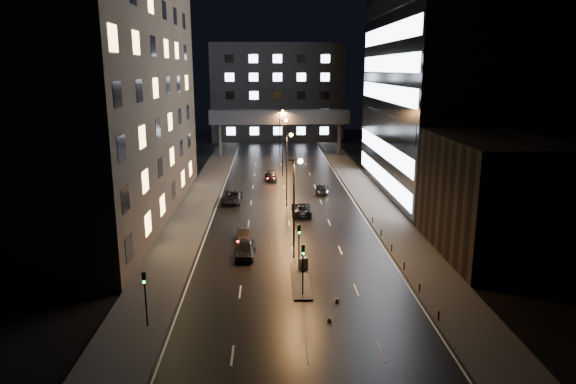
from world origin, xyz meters
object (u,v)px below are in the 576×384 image
(car_away_d, at_px, (271,176))
(utility_cabinet, at_px, (303,264))
(car_away_a, at_px, (245,249))
(car_away_b, at_px, (244,236))
(car_toward_b, at_px, (322,189))
(car_toward_a, at_px, (301,209))
(car_away_c, at_px, (232,197))

(car_away_d, relative_size, utility_cabinet, 3.94)
(car_away_a, bearing_deg, car_away_b, 96.20)
(car_away_a, relative_size, car_away_d, 1.03)
(car_toward_b, bearing_deg, car_toward_a, 77.64)
(car_away_d, bearing_deg, car_away_b, -98.95)
(car_away_b, distance_m, utility_cabinet, 10.60)
(car_away_b, relative_size, car_away_c, 0.69)
(car_away_d, height_order, car_toward_b, car_away_d)
(car_away_b, xyz_separation_m, car_toward_a, (7.05, 10.63, 0.09))
(car_away_d, bearing_deg, car_away_a, -97.65)
(car_away_a, xyz_separation_m, car_away_b, (-0.36, 4.85, -0.16))
(car_away_a, height_order, car_toward_a, car_away_a)
(car_toward_b, distance_m, utility_cabinet, 31.37)
(car_away_b, height_order, utility_cabinet, utility_cabinet)
(car_away_a, bearing_deg, car_toward_a, 68.62)
(car_away_c, distance_m, car_toward_a, 11.40)
(car_away_d, distance_m, car_toward_a, 21.65)
(car_away_c, bearing_deg, car_toward_b, 23.26)
(car_away_c, relative_size, utility_cabinet, 4.88)
(car_away_a, height_order, utility_cabinet, car_away_a)
(car_toward_a, bearing_deg, car_away_b, 57.40)
(car_away_b, relative_size, car_away_d, 0.86)
(car_toward_a, xyz_separation_m, utility_cabinet, (-1.08, -19.39, -0.01))
(car_away_b, relative_size, car_toward_b, 0.86)
(car_away_c, bearing_deg, utility_cabinet, -70.19)
(car_away_b, distance_m, car_away_c, 17.06)
(car_toward_b, bearing_deg, utility_cabinet, 87.06)
(car_away_b, xyz_separation_m, car_toward_b, (10.93, 22.21, 0.02))
(car_away_b, distance_m, car_toward_b, 24.75)
(car_away_a, distance_m, utility_cabinet, 6.84)
(car_away_c, distance_m, utility_cabinet, 27.00)
(car_toward_a, distance_m, utility_cabinet, 19.42)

